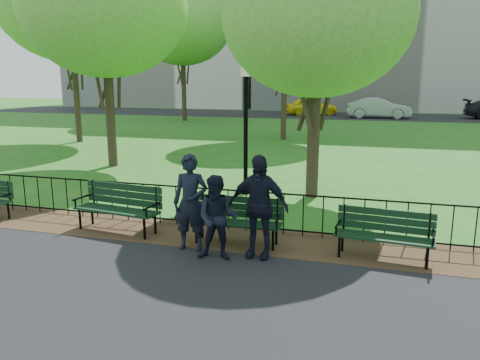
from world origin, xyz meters
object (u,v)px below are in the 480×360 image
(lamppost, at_px, (246,123))
(person_left, at_px, (191,203))
(taxi, at_px, (311,106))
(park_bench_right_a, at_px, (384,229))
(park_bench_left_a, at_px, (119,202))
(park_bench_main, at_px, (225,213))
(sedan_silver, at_px, (379,108))
(tree_near_w, at_px, (104,5))
(tree_far_w, at_px, (182,21))
(person_right, at_px, (258,206))
(tree_near_e, at_px, (317,15))
(tree_far_c, at_px, (285,20))
(person_mid, at_px, (218,218))

(lamppost, relative_size, person_left, 2.01)
(taxi, bearing_deg, park_bench_right_a, 168.21)
(park_bench_left_a, height_order, person_left, person_left)
(park_bench_main, xyz_separation_m, sedan_silver, (2.81, 31.91, 0.23))
(tree_near_w, distance_m, tree_far_w, 19.27)
(park_bench_right_a, xyz_separation_m, person_right, (-2.18, -0.54, 0.40))
(tree_near_e, xyz_separation_m, tree_far_c, (-3.14, 11.93, 1.34))
(tree_near_e, height_order, sedan_silver, tree_near_e)
(tree_near_e, bearing_deg, park_bench_right_a, -66.15)
(park_bench_left_a, bearing_deg, person_right, -3.99)
(lamppost, distance_m, tree_near_e, 3.32)
(person_right, relative_size, taxi, 0.40)
(park_bench_main, bearing_deg, person_mid, -81.69)
(park_bench_right_a, relative_size, tree_near_e, 0.25)
(taxi, bearing_deg, park_bench_left_a, 159.19)
(park_bench_main, bearing_deg, park_bench_right_a, -0.82)
(lamppost, xyz_separation_m, sedan_silver, (3.53, 27.83, -1.15))
(tree_far_w, bearing_deg, park_bench_left_a, -69.97)
(park_bench_main, height_order, park_bench_left_a, park_bench_left_a)
(park_bench_left_a, height_order, tree_near_e, tree_near_e)
(tree_near_e, bearing_deg, person_right, -93.96)
(person_mid, xyz_separation_m, taxi, (-3.14, 34.57, 0.02))
(tree_near_e, relative_size, taxi, 1.48)
(person_left, bearing_deg, park_bench_right_a, 2.36)
(park_bench_right_a, bearing_deg, sedan_silver, 95.68)
(tree_near_w, distance_m, sedan_silver, 27.22)
(tree_far_c, height_order, sedan_silver, tree_far_c)
(park_bench_main, height_order, taxi, taxi)
(tree_near_w, xyz_separation_m, person_left, (6.11, -7.33, -4.74))
(tree_far_w, relative_size, person_mid, 6.91)
(park_bench_main, height_order, lamppost, lamppost)
(lamppost, relative_size, tree_near_w, 0.45)
(tree_far_c, relative_size, person_left, 4.82)
(person_left, bearing_deg, tree_far_w, 106.85)
(person_mid, bearing_deg, sedan_silver, 77.99)
(tree_far_c, height_order, person_right, tree_far_c)
(park_bench_left_a, height_order, lamppost, lamppost)
(park_bench_main, relative_size, lamppost, 0.48)
(park_bench_main, relative_size, tree_far_c, 0.20)
(tree_near_w, bearing_deg, person_right, -44.70)
(park_bench_left_a, relative_size, tree_near_w, 0.24)
(tree_near_e, distance_m, taxi, 30.03)
(tree_near_e, height_order, person_right, tree_near_e)
(sedan_silver, bearing_deg, person_mid, 172.52)
(tree_far_w, distance_m, sedan_silver, 17.09)
(lamppost, xyz_separation_m, person_left, (0.22, -4.58, -1.07))
(sedan_silver, bearing_deg, park_bench_left_a, 167.88)
(sedan_silver, bearing_deg, person_right, 173.62)
(tree_near_w, bearing_deg, park_bench_left_a, -57.69)
(taxi, xyz_separation_m, sedan_silver, (5.80, -1.81, 0.04))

